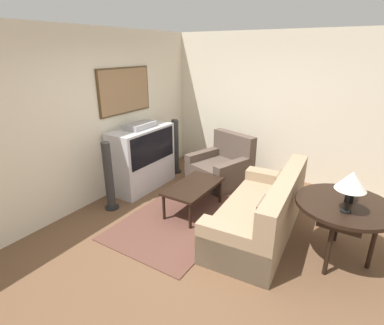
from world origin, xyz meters
name	(u,v)px	position (x,y,z in m)	size (l,w,h in m)	color
ground_plane	(206,240)	(0.00, 0.00, 0.00)	(12.00, 12.00, 0.00)	brown
wall_back	(86,120)	(0.01, 2.13, 1.36)	(12.00, 0.10, 2.70)	beige
wall_right	(276,108)	(2.63, 0.00, 1.35)	(0.06, 12.00, 2.70)	beige
area_rug	(188,212)	(0.47, 0.57, 0.01)	(2.56, 1.40, 0.01)	brown
tv	(143,157)	(0.84, 1.78, 0.57)	(1.23, 0.54, 1.19)	silver
couch	(262,214)	(0.54, -0.56, 0.30)	(2.05, 1.02, 0.88)	#9E8466
armchair	(221,168)	(1.76, 0.67, 0.29)	(1.16, 1.17, 0.91)	brown
coffee_table	(194,188)	(0.57, 0.54, 0.40)	(1.01, 0.55, 0.44)	black
console_table	(345,208)	(0.53, -1.51, 0.68)	(1.08, 1.08, 0.74)	black
table_lamp	(352,181)	(0.31, -1.54, 1.10)	(0.31, 0.31, 0.47)	black
mantel_clock	(350,193)	(0.62, -1.54, 0.83)	(0.16, 0.10, 0.18)	black
speaker_tower_left	(109,178)	(-0.05, 1.69, 0.52)	(0.23, 0.23, 1.09)	black
speaker_tower_right	(175,148)	(1.73, 1.69, 0.52)	(0.23, 0.23, 1.09)	black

